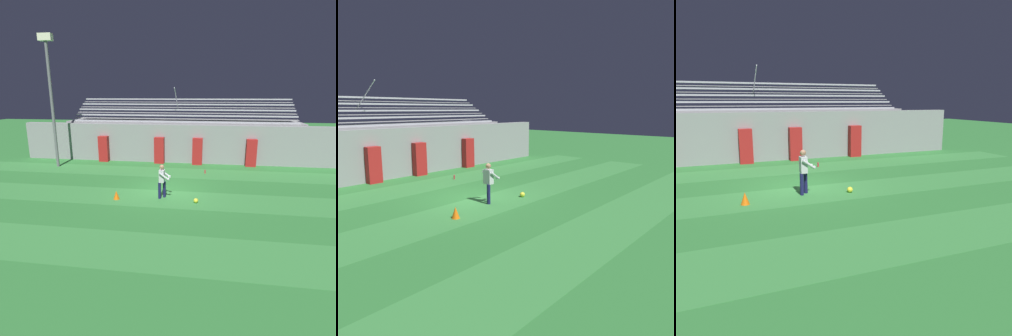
% 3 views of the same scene
% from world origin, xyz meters
% --- Properties ---
extents(ground_plane, '(80.00, 80.00, 0.00)m').
position_xyz_m(ground_plane, '(0.00, 0.00, 0.00)').
color(ground_plane, '#2D7533').
extents(turf_stripe_near, '(28.00, 2.37, 0.01)m').
position_xyz_m(turf_stripe_near, '(0.00, -6.00, 0.00)').
color(turf_stripe_near, '#38843D').
rests_on(turf_stripe_near, ground).
extents(turf_stripe_mid, '(28.00, 2.37, 0.01)m').
position_xyz_m(turf_stripe_mid, '(0.00, -1.25, 0.00)').
color(turf_stripe_mid, '#38843D').
rests_on(turf_stripe_mid, ground).
extents(turf_stripe_far, '(28.00, 2.37, 0.01)m').
position_xyz_m(turf_stripe_far, '(0.00, 3.49, 0.00)').
color(turf_stripe_far, '#38843D').
rests_on(turf_stripe_far, ground).
extents(back_wall, '(24.00, 0.60, 2.80)m').
position_xyz_m(back_wall, '(0.00, 6.50, 1.40)').
color(back_wall, gray).
rests_on(back_wall, ground).
extents(padding_pillar_gate_left, '(0.72, 0.44, 1.92)m').
position_xyz_m(padding_pillar_gate_left, '(-1.39, 5.95, 0.96)').
color(padding_pillar_gate_left, '#B21E1E').
rests_on(padding_pillar_gate_left, ground).
extents(padding_pillar_gate_right, '(0.72, 0.44, 1.92)m').
position_xyz_m(padding_pillar_gate_right, '(1.39, 5.95, 0.96)').
color(padding_pillar_gate_right, '#B21E1E').
rests_on(padding_pillar_gate_right, ground).
extents(padding_pillar_far_right, '(0.72, 0.44, 1.92)m').
position_xyz_m(padding_pillar_far_right, '(5.14, 5.95, 0.96)').
color(padding_pillar_far_right, '#B21E1E').
rests_on(padding_pillar_far_right, ground).
extents(bleacher_stand, '(18.00, 4.05, 5.43)m').
position_xyz_m(bleacher_stand, '(-0.00, 8.84, 1.50)').
color(bleacher_stand, gray).
rests_on(bleacher_stand, ground).
extents(goalkeeper, '(0.57, 0.58, 1.67)m').
position_xyz_m(goalkeeper, '(0.02, -1.15, 0.95)').
color(goalkeeper, '#19194C').
rests_on(goalkeeper, ground).
extents(soccer_ball, '(0.22, 0.22, 0.22)m').
position_xyz_m(soccer_ball, '(1.68, -1.58, 0.11)').
color(soccer_ball, yellow).
rests_on(soccer_ball, ground).
extents(traffic_cone, '(0.30, 0.30, 0.42)m').
position_xyz_m(traffic_cone, '(-2.15, -1.65, 0.21)').
color(traffic_cone, orange).
rests_on(traffic_cone, ground).
extents(water_bottle, '(0.07, 0.07, 0.24)m').
position_xyz_m(water_bottle, '(2.01, 3.57, 0.12)').
color(water_bottle, red).
rests_on(water_bottle, ground).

